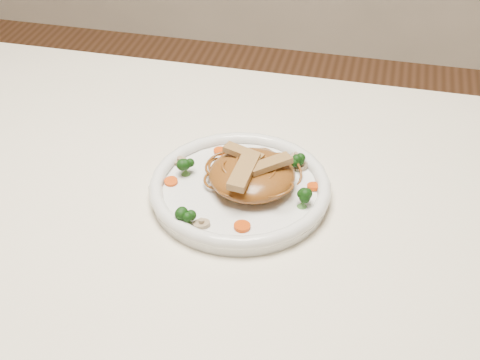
# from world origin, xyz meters

# --- Properties ---
(table) EXTENTS (1.20, 0.80, 0.75)m
(table) POSITION_xyz_m (0.00, 0.00, 0.65)
(table) COLOR white
(table) RESTS_ON ground
(plate) EXTENTS (0.35, 0.35, 0.02)m
(plate) POSITION_xyz_m (0.09, 0.02, 0.76)
(plate) COLOR white
(plate) RESTS_ON table
(noodle_mound) EXTENTS (0.13, 0.13, 0.04)m
(noodle_mound) POSITION_xyz_m (0.10, 0.03, 0.79)
(noodle_mound) COLOR brown
(noodle_mound) RESTS_ON plate
(chicken_a) EXTENTS (0.06, 0.06, 0.01)m
(chicken_a) POSITION_xyz_m (0.13, 0.03, 0.81)
(chicken_a) COLOR #A17D4C
(chicken_a) RESTS_ON noodle_mound
(chicken_b) EXTENTS (0.06, 0.03, 0.01)m
(chicken_b) POSITION_xyz_m (0.08, 0.05, 0.81)
(chicken_b) COLOR #A17D4C
(chicken_b) RESTS_ON noodle_mound
(chicken_c) EXTENTS (0.03, 0.08, 0.01)m
(chicken_c) POSITION_xyz_m (0.10, 0.00, 0.81)
(chicken_c) COLOR #A17D4C
(chicken_c) RESTS_ON noodle_mound
(broccoli_0) EXTENTS (0.03, 0.03, 0.03)m
(broccoli_0) POSITION_xyz_m (0.16, 0.08, 0.78)
(broccoli_0) COLOR #0E340A
(broccoli_0) RESTS_ON plate
(broccoli_1) EXTENTS (0.03, 0.03, 0.03)m
(broccoli_1) POSITION_xyz_m (-0.00, 0.03, 0.78)
(broccoli_1) COLOR #0E340A
(broccoli_1) RESTS_ON plate
(broccoli_2) EXTENTS (0.03, 0.03, 0.03)m
(broccoli_2) POSITION_xyz_m (0.03, -0.07, 0.78)
(broccoli_2) COLOR #0E340A
(broccoli_2) RESTS_ON plate
(broccoli_3) EXTENTS (0.03, 0.03, 0.03)m
(broccoli_3) POSITION_xyz_m (0.18, -0.00, 0.78)
(broccoli_3) COLOR #0E340A
(broccoli_3) RESTS_ON plate
(carrot_0) EXTENTS (0.02, 0.02, 0.00)m
(carrot_0) POSITION_xyz_m (0.12, 0.09, 0.77)
(carrot_0) COLOR #EC5208
(carrot_0) RESTS_ON plate
(carrot_1) EXTENTS (0.03, 0.03, 0.00)m
(carrot_1) POSITION_xyz_m (-0.01, 0.01, 0.77)
(carrot_1) COLOR #EC5208
(carrot_1) RESTS_ON plate
(carrot_2) EXTENTS (0.03, 0.03, 0.00)m
(carrot_2) POSITION_xyz_m (0.19, 0.05, 0.77)
(carrot_2) COLOR #EC5208
(carrot_2) RESTS_ON plate
(carrot_3) EXTENTS (0.03, 0.03, 0.00)m
(carrot_3) POSITION_xyz_m (0.03, 0.10, 0.77)
(carrot_3) COLOR #EC5208
(carrot_3) RESTS_ON plate
(carrot_4) EXTENTS (0.03, 0.03, 0.00)m
(carrot_4) POSITION_xyz_m (0.11, -0.06, 0.77)
(carrot_4) COLOR #EC5208
(carrot_4) RESTS_ON plate
(mushroom_0) EXTENTS (0.03, 0.03, 0.01)m
(mushroom_0) POSITION_xyz_m (0.05, -0.07, 0.77)
(mushroom_0) COLOR tan
(mushroom_0) RESTS_ON plate
(mushroom_1) EXTENTS (0.03, 0.03, 0.01)m
(mushroom_1) POSITION_xyz_m (0.16, 0.09, 0.77)
(mushroom_1) COLOR tan
(mushroom_1) RESTS_ON plate
(mushroom_2) EXTENTS (0.04, 0.04, 0.01)m
(mushroom_2) POSITION_xyz_m (-0.02, 0.06, 0.77)
(mushroom_2) COLOR tan
(mushroom_2) RESTS_ON plate
(mushroom_3) EXTENTS (0.03, 0.03, 0.01)m
(mushroom_3) POSITION_xyz_m (0.15, 0.11, 0.77)
(mushroom_3) COLOR tan
(mushroom_3) RESTS_ON plate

